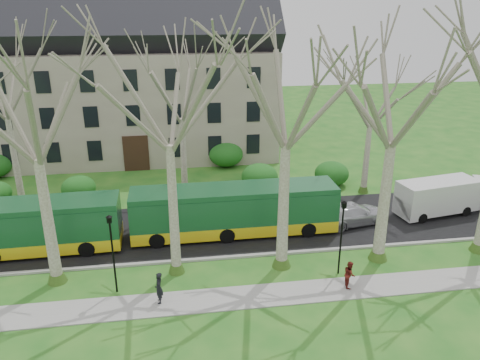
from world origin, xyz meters
The scene contains 15 objects.
ground centered at (0.00, 0.00, 0.00)m, with size 120.00×120.00×0.00m, color #1E601B.
sidewalk centered at (0.00, -2.50, 0.03)m, with size 70.00×2.00×0.06m, color gray.
road centered at (0.00, 5.50, 0.03)m, with size 80.00×8.00×0.06m, color black.
curb centered at (0.00, 1.50, 0.07)m, with size 80.00×0.25×0.14m, color #A5A39E.
building centered at (-6.00, 24.00, 8.07)m, with size 26.50×12.20×16.00m.
tree_row_verge centered at (0.00, 0.30, 7.00)m, with size 49.00×7.00×14.00m.
tree_row_far centered at (-1.33, 11.00, 6.00)m, with size 33.00×7.00×12.00m.
lamp_row centered at (0.00, -1.00, 2.57)m, with size 36.22×0.22×4.30m.
hedges centered at (-4.67, 14.00, 1.00)m, with size 30.60×8.60×2.00m.
bus_lead centered at (-12.63, 4.03, 1.68)m, with size 12.96×2.70×3.24m, color #175029, non-canonical shape.
bus_follow centered at (0.96, 4.58, 1.69)m, with size 13.04×2.72×3.26m, color #175029, non-canonical shape.
sedan centered at (9.00, 4.77, 0.78)m, with size 2.03×4.99×1.45m, color silver.
van_a centered at (15.37, 5.37, 1.30)m, with size 5.69×2.07×2.48m, color silver, non-canonical shape.
pedestrian_a centered at (-3.78, -2.32, 0.88)m, with size 0.60×0.39×1.65m, color black.
pedestrian_b centered at (6.08, -2.37, 0.80)m, with size 0.72×0.56×1.47m, color maroon.
Camera 1 is at (-2.69, -22.39, 14.11)m, focal length 35.00 mm.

